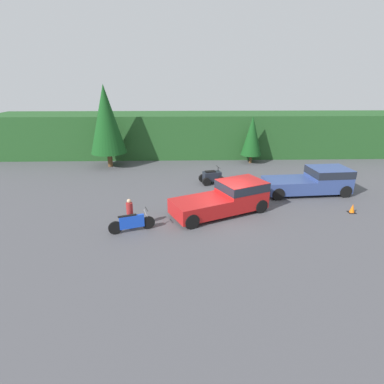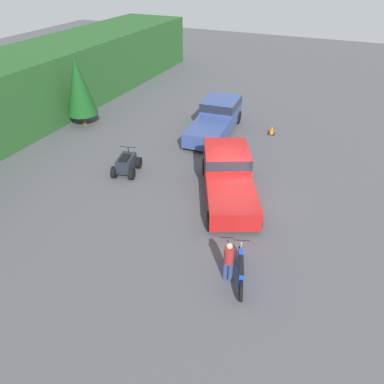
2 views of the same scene
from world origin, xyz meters
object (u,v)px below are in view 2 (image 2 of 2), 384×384
object	(u,v)px
pickup_truck_red	(228,174)
quad_atv	(126,164)
rider_person	(228,260)
traffic_cone	(272,130)
dirt_bike	(241,270)
pickup_truck_second	(217,117)

from	to	relation	value
pickup_truck_red	quad_atv	size ratio (longest dim) A/B	2.99
quad_atv	rider_person	distance (m)	8.97
quad_atv	traffic_cone	bearing A→B (deg)	-49.96
pickup_truck_red	dirt_bike	size ratio (longest dim) A/B	2.61
pickup_truck_second	traffic_cone	xyz separation A→B (m)	(0.98, -3.40, -0.71)
traffic_cone	dirt_bike	bearing A→B (deg)	-171.05
quad_atv	pickup_truck_red	bearing A→B (deg)	-99.16
quad_atv	traffic_cone	world-z (taller)	quad_atv
pickup_truck_red	quad_atv	xyz separation A→B (m)	(-0.44, 5.45, -0.47)
rider_person	traffic_cone	xyz separation A→B (m)	(12.99, 1.60, -0.65)
dirt_bike	pickup_truck_red	bearing A→B (deg)	4.91
pickup_truck_red	traffic_cone	bearing A→B (deg)	-27.60
dirt_bike	rider_person	world-z (taller)	rider_person
traffic_cone	quad_atv	bearing A→B (deg)	143.81
dirt_bike	traffic_cone	size ratio (longest dim) A/B	4.24
pickup_truck_red	rider_person	distance (m)	5.83
pickup_truck_second	dirt_bike	xyz separation A→B (m)	(-11.86, -5.42, -0.47)
pickup_truck_second	rider_person	xyz separation A→B (m)	(-12.01, -5.00, -0.06)
dirt_bike	rider_person	xyz separation A→B (m)	(-0.15, 0.42, 0.41)
pickup_truck_second	rider_person	world-z (taller)	pickup_truck_second
pickup_truck_second	traffic_cone	size ratio (longest dim) A/B	10.82
pickup_truck_red	dirt_bike	world-z (taller)	pickup_truck_red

